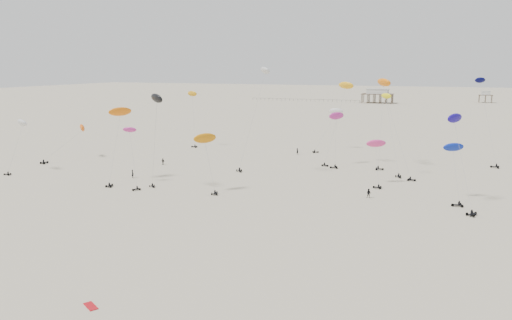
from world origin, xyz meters
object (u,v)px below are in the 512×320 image
at_px(pavilion_main, 377,97).
at_px(rig_0, 259,95).
at_px(rig_4, 386,94).
at_px(pavilion_small, 485,98).
at_px(rig_9, 455,163).
at_px(spectator_0, 133,178).

bearing_deg(pavilion_main, rig_0, -89.30).
xyz_separation_m(pavilion_main, rig_4, (30.34, -224.64, 14.10)).
height_order(pavilion_small, rig_0, rig_0).
height_order(pavilion_main, rig_4, rig_4).
bearing_deg(rig_0, rig_9, 130.15).
xyz_separation_m(pavilion_small, rig_4, (-39.66, -254.64, 14.84)).
relative_size(pavilion_main, rig_0, 0.83).
bearing_deg(rig_0, pavilion_main, -125.37).
bearing_deg(spectator_0, pavilion_small, -72.34).
xyz_separation_m(pavilion_main, spectator_0, (-21.76, -258.16, -4.22)).
bearing_deg(rig_9, pavilion_small, -19.77).
height_order(pavilion_main, pavilion_small, pavilion_main).
xyz_separation_m(rig_9, spectator_0, (-68.51, -5.84, -7.09)).
bearing_deg(pavilion_small, rig_4, -98.85).
bearing_deg(pavilion_small, rig_0, -103.87).
distance_m(rig_4, spectator_0, 64.61).
bearing_deg(rig_4, spectator_0, 8.57).
bearing_deg(rig_9, spectator_0, 79.81).
relative_size(pavilion_small, rig_4, 0.37).
bearing_deg(pavilion_small, spectator_0, -107.66).
height_order(pavilion_small, spectator_0, pavilion_small).
relative_size(pavilion_small, rig_0, 0.35).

